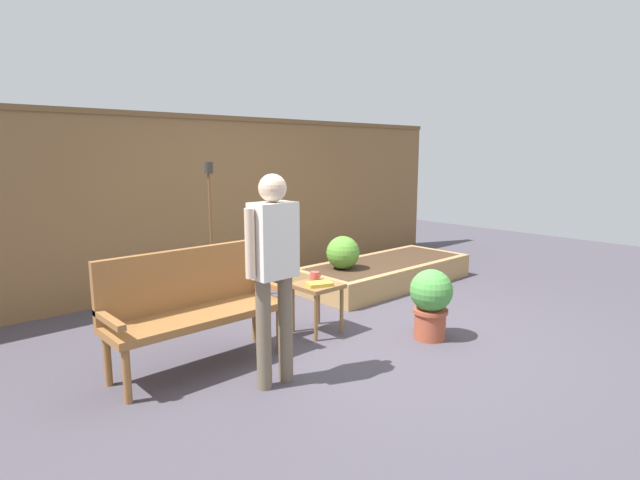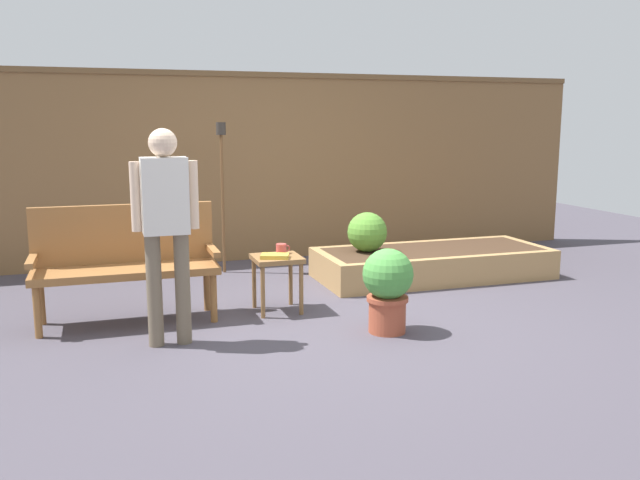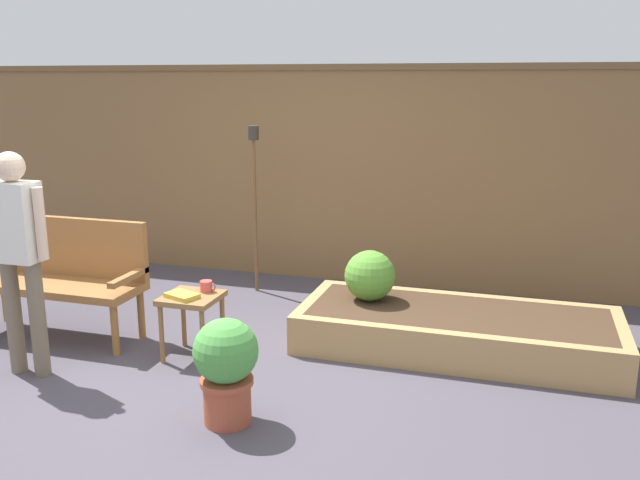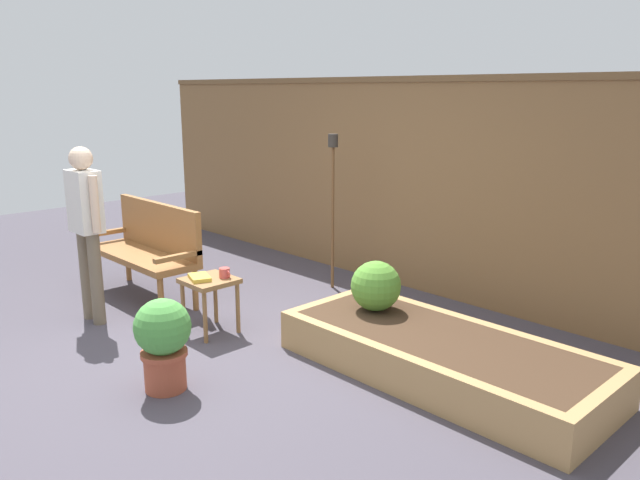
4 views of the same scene
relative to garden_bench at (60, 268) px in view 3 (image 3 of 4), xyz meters
name	(u,v)px [view 3 (image 3 of 4)]	position (x,y,z in m)	size (l,w,h in m)	color
ground_plane	(209,380)	(1.52, -0.47, -0.54)	(14.00, 14.00, 0.00)	#47424C
fence_back	(320,173)	(1.52, 2.13, 0.55)	(8.40, 0.14, 2.16)	brown
garden_bench	(60,268)	(0.00, 0.00, 0.00)	(1.44, 0.48, 0.94)	#936033
side_table	(192,306)	(1.23, -0.13, -0.15)	(0.40, 0.40, 0.48)	olive
cup_on_table	(206,286)	(1.30, -0.02, -0.02)	(0.13, 0.09, 0.08)	#CC4C47
book_on_table	(182,296)	(1.19, -0.20, -0.05)	(0.23, 0.15, 0.03)	gold
potted_boxwood	(226,365)	(1.89, -0.96, -0.18)	(0.39, 0.39, 0.65)	#A84C33
raised_planter_bed	(457,330)	(3.09, 0.60, -0.39)	(2.40, 1.00, 0.30)	#AD8451
shrub_near_bench	(370,276)	(2.38, 0.68, -0.04)	(0.40, 0.40, 0.40)	brown
tiki_torch	(254,179)	(1.06, 1.51, 0.56)	(0.10, 0.10, 1.60)	brown
person_by_bench	(18,245)	(0.27, -0.73, 0.39)	(0.47, 0.20, 1.56)	#70604C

